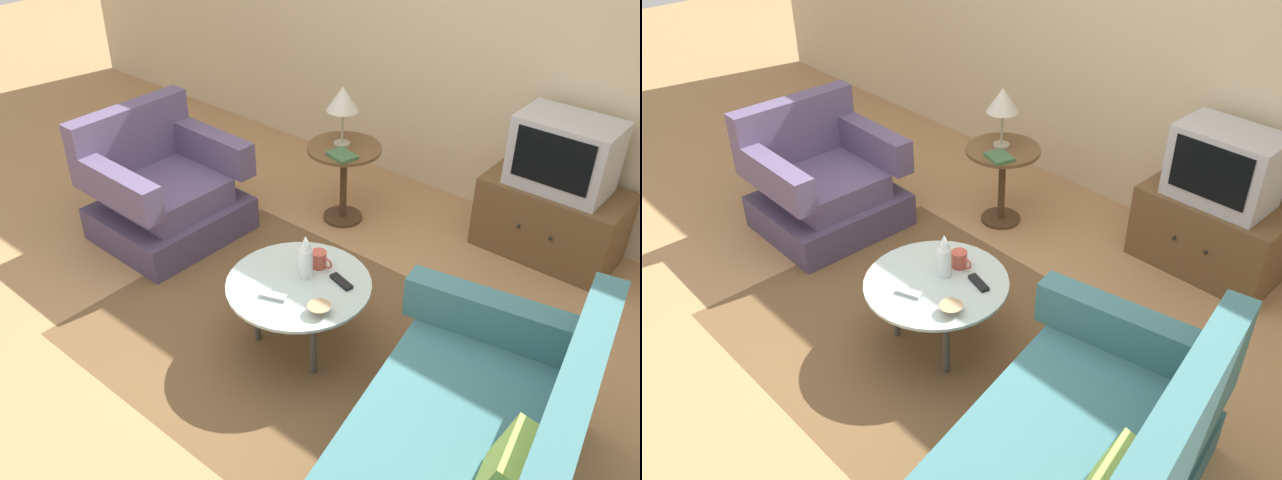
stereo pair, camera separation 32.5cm
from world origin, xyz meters
TOP-DOWN VIEW (x-y plane):
  - ground_plane at (0.00, 0.00)m, footprint 16.00×16.00m
  - back_wall at (0.00, 2.20)m, footprint 9.00×0.12m
  - area_rug at (0.13, 0.11)m, footprint 2.40×1.82m
  - armchair at (-1.37, 0.39)m, footprint 0.84×0.92m
  - coffee_table at (0.13, 0.11)m, footprint 0.78×0.78m
  - side_table at (-0.52, 1.32)m, footprint 0.52×0.52m
  - tv_stand at (0.80, 1.86)m, footprint 0.90×0.51m
  - television at (0.80, 1.86)m, footprint 0.61×0.40m
  - table_lamp at (-0.55, 1.33)m, footprint 0.22×0.22m
  - vase at (0.12, 0.18)m, footprint 0.08×0.08m
  - mug at (0.12, 0.29)m, footprint 0.14×0.09m
  - bowl at (0.37, -0.01)m, footprint 0.12×0.12m
  - tv_remote_dark at (0.31, 0.25)m, footprint 0.16×0.08m
  - tv_remote_silver at (0.11, -0.07)m, footprint 0.15×0.09m
  - book at (-0.43, 1.18)m, footprint 0.22×0.19m

SIDE VIEW (x-z plane):
  - ground_plane at x=0.00m, z-range 0.00..0.00m
  - area_rug at x=0.13m, z-range 0.00..0.00m
  - tv_stand at x=0.80m, z-range 0.00..0.51m
  - armchair at x=-1.37m, z-range -0.13..0.74m
  - coffee_table at x=0.13m, z-range 0.18..0.61m
  - side_table at x=-0.52m, z-range 0.13..0.71m
  - tv_remote_dark at x=0.31m, z-range 0.43..0.45m
  - tv_remote_silver at x=0.11m, z-range 0.43..0.45m
  - bowl at x=0.37m, z-range 0.43..0.48m
  - mug at x=0.12m, z-range 0.43..0.52m
  - vase at x=0.12m, z-range 0.42..0.69m
  - book at x=-0.43m, z-range 0.58..0.60m
  - television at x=0.80m, z-range 0.51..0.97m
  - table_lamp at x=-0.55m, z-range 0.69..1.12m
  - back_wall at x=0.00m, z-range 0.00..2.70m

